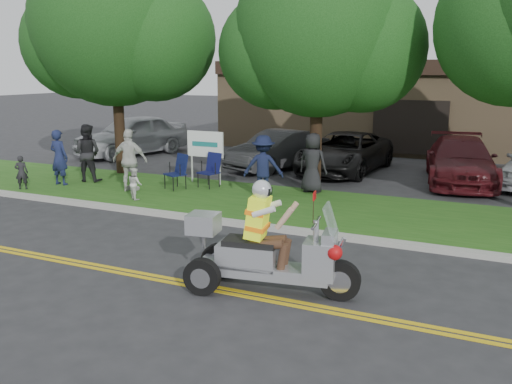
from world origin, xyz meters
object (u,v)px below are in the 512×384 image
at_px(lawn_chair_b, 211,168).
at_px(parked_car_right, 460,161).
at_px(spectator_adult_mid, 87,153).
at_px(parked_car_far_left, 132,135).
at_px(lawn_chair_a, 178,169).
at_px(spectator_adult_left, 59,157).
at_px(trike_scooter, 264,254).
at_px(parked_car_mid, 344,152).
at_px(parked_car_left, 278,150).
at_px(spectator_adult_right, 130,160).

relative_size(lawn_chair_b, parked_car_right, 0.21).
relative_size(spectator_adult_mid, parked_car_far_left, 0.36).
bearing_deg(lawn_chair_b, lawn_chair_a, -124.78).
bearing_deg(parked_car_right, spectator_adult_left, -160.77).
distance_m(trike_scooter, spectator_adult_left, 10.23).
height_order(trike_scooter, lawn_chair_b, trike_scooter).
height_order(lawn_chair_a, parked_car_right, parked_car_right).
bearing_deg(spectator_adult_left, trike_scooter, 151.26).
relative_size(parked_car_mid, parked_car_right, 1.01).
height_order(parked_car_mid, parked_car_right, parked_car_right).
bearing_deg(trike_scooter, lawn_chair_b, 116.57).
height_order(spectator_adult_left, spectator_adult_mid, spectator_adult_mid).
relative_size(parked_car_left, parked_car_mid, 0.85).
bearing_deg(lawn_chair_a, trike_scooter, -22.10).
bearing_deg(spectator_adult_right, parked_car_far_left, -64.55).
bearing_deg(spectator_adult_mid, lawn_chair_a, 170.23).
distance_m(spectator_adult_left, spectator_adult_right, 2.57).
bearing_deg(spectator_adult_left, lawn_chair_a, -164.83).
bearing_deg(spectator_adult_right, lawn_chair_b, -151.86).
xyz_separation_m(spectator_adult_mid, parked_car_mid, (6.89, 5.54, -0.31)).
bearing_deg(lawn_chair_b, parked_car_far_left, 158.87).
height_order(spectator_adult_left, parked_car_far_left, spectator_adult_left).
height_order(lawn_chair_b, parked_car_far_left, parked_car_far_left).
distance_m(lawn_chair_a, parked_car_right, 9.08).
distance_m(trike_scooter, parked_car_left, 11.43).
xyz_separation_m(lawn_chair_b, parked_car_left, (0.51, 4.18, 0.02)).
bearing_deg(parked_car_mid, spectator_adult_left, -134.27).
bearing_deg(spectator_adult_right, trike_scooter, 131.31).
bearing_deg(trike_scooter, parked_car_left, 102.22).
distance_m(lawn_chair_b, parked_car_far_left, 8.03).
bearing_deg(parked_car_far_left, parked_car_left, 12.83).
bearing_deg(parked_car_far_left, spectator_adult_mid, -48.91).
distance_m(trike_scooter, lawn_chair_a, 7.93).
bearing_deg(spectator_adult_left, parked_car_left, -130.78).
bearing_deg(spectator_adult_right, parked_car_right, -157.29).
height_order(spectator_adult_right, parked_car_left, spectator_adult_right).
xyz_separation_m(lawn_chair_b, spectator_adult_mid, (-3.99, -0.93, 0.33)).
distance_m(lawn_chair_b, parked_car_right, 8.09).
relative_size(lawn_chair_a, parked_car_mid, 0.21).
bearing_deg(lawn_chair_a, spectator_adult_right, -116.17).
xyz_separation_m(spectator_adult_mid, parked_car_right, (10.83, 5.24, -0.29)).
xyz_separation_m(parked_car_left, parked_car_right, (6.33, 0.13, 0.02)).
relative_size(trike_scooter, spectator_adult_right, 1.58).
xyz_separation_m(spectator_adult_mid, parked_car_left, (4.50, 5.11, -0.31)).
relative_size(trike_scooter, parked_car_left, 0.67).
bearing_deg(spectator_adult_left, spectator_adult_mid, -120.20).
xyz_separation_m(trike_scooter, spectator_adult_right, (-6.47, 4.97, 0.36)).
distance_m(spectator_adult_right, parked_car_mid, 7.77).
distance_m(spectator_adult_right, parked_car_left, 6.18).
bearing_deg(lawn_chair_a, parked_car_far_left, 162.20).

